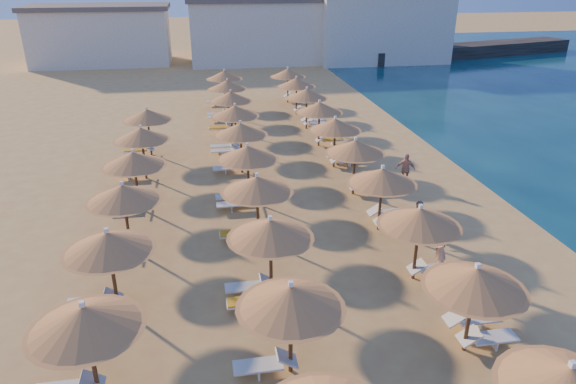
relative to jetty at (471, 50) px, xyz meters
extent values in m
plane|color=tan|center=(-29.96, -45.55, -0.75)|extent=(220.00, 220.00, 0.00)
cube|color=black|center=(0.00, 0.00, 0.00)|extent=(30.06, 11.27, 1.50)
cube|color=white|center=(-44.77, 2.17, 2.25)|extent=(15.00, 8.00, 6.00)
cube|color=#59514C|center=(-44.77, 2.17, 5.50)|extent=(15.60, 8.48, 0.50)
cube|color=white|center=(-27.22, 0.14, 2.65)|extent=(15.00, 8.00, 6.80)
cube|color=white|center=(-12.73, -1.44, 3.05)|extent=(15.00, 8.00, 7.60)
cone|color=#A3612F|center=(-26.93, -54.65, 1.70)|extent=(2.70, 2.70, 0.65)
cube|color=white|center=(-26.93, -54.65, 2.10)|extent=(0.12, 0.12, 0.14)
cylinder|color=brown|center=(-26.93, -50.83, 0.44)|extent=(0.12, 0.12, 2.38)
cone|color=#A3612F|center=(-26.93, -50.83, 1.70)|extent=(2.70, 2.70, 0.65)
cone|color=#A3612F|center=(-26.93, -50.83, 1.44)|extent=(2.91, 2.91, 0.12)
cube|color=white|center=(-26.93, -50.83, 2.10)|extent=(0.12, 0.12, 0.14)
cylinder|color=brown|center=(-26.93, -47.01, 0.44)|extent=(0.12, 0.12, 2.38)
cone|color=#A3612F|center=(-26.93, -47.01, 1.70)|extent=(2.70, 2.70, 0.65)
cone|color=#A3612F|center=(-26.93, -47.01, 1.44)|extent=(2.91, 2.91, 0.12)
cube|color=white|center=(-26.93, -47.01, 2.10)|extent=(0.12, 0.12, 0.14)
cylinder|color=brown|center=(-26.93, -43.18, 0.44)|extent=(0.12, 0.12, 2.38)
cone|color=#A3612F|center=(-26.93, -43.18, 1.70)|extent=(2.70, 2.70, 0.65)
cone|color=#A3612F|center=(-26.93, -43.18, 1.44)|extent=(2.91, 2.91, 0.12)
cube|color=white|center=(-26.93, -43.18, 2.10)|extent=(0.12, 0.12, 0.14)
cylinder|color=brown|center=(-26.93, -39.36, 0.44)|extent=(0.12, 0.12, 2.38)
cone|color=#A3612F|center=(-26.93, -39.36, 1.70)|extent=(2.70, 2.70, 0.65)
cone|color=#A3612F|center=(-26.93, -39.36, 1.44)|extent=(2.91, 2.91, 0.12)
cube|color=white|center=(-26.93, -39.36, 2.10)|extent=(0.12, 0.12, 0.14)
cylinder|color=brown|center=(-26.93, -35.54, 0.44)|extent=(0.12, 0.12, 2.38)
cone|color=#A3612F|center=(-26.93, -35.54, 1.70)|extent=(2.70, 2.70, 0.65)
cone|color=#A3612F|center=(-26.93, -35.54, 1.44)|extent=(2.91, 2.91, 0.12)
cube|color=white|center=(-26.93, -35.54, 2.10)|extent=(0.12, 0.12, 0.14)
cylinder|color=brown|center=(-26.93, -31.72, 0.44)|extent=(0.12, 0.12, 2.38)
cone|color=#A3612F|center=(-26.93, -31.72, 1.70)|extent=(2.70, 2.70, 0.65)
cone|color=#A3612F|center=(-26.93, -31.72, 1.44)|extent=(2.91, 2.91, 0.12)
cube|color=white|center=(-26.93, -31.72, 2.10)|extent=(0.12, 0.12, 0.14)
cylinder|color=brown|center=(-26.93, -27.90, 0.44)|extent=(0.12, 0.12, 2.38)
cone|color=#A3612F|center=(-26.93, -27.90, 1.70)|extent=(2.70, 2.70, 0.65)
cone|color=#A3612F|center=(-26.93, -27.90, 1.44)|extent=(2.91, 2.91, 0.12)
cube|color=white|center=(-26.93, -27.90, 2.10)|extent=(0.12, 0.12, 0.14)
cylinder|color=brown|center=(-26.93, -24.08, 0.44)|extent=(0.12, 0.12, 2.38)
cone|color=#A3612F|center=(-26.93, -24.08, 1.70)|extent=(2.70, 2.70, 0.65)
cone|color=#A3612F|center=(-26.93, -24.08, 1.44)|extent=(2.91, 2.91, 0.12)
cube|color=white|center=(-26.93, -24.08, 2.10)|extent=(0.12, 0.12, 0.14)
cylinder|color=brown|center=(-26.93, -20.26, 0.44)|extent=(0.12, 0.12, 2.38)
cone|color=#A3612F|center=(-26.93, -20.26, 1.70)|extent=(2.70, 2.70, 0.65)
cone|color=#A3612F|center=(-26.93, -20.26, 1.44)|extent=(2.91, 2.91, 0.12)
cube|color=white|center=(-26.93, -20.26, 2.10)|extent=(0.12, 0.12, 0.14)
cylinder|color=brown|center=(-32.08, -50.83, 0.44)|extent=(0.12, 0.12, 2.38)
cone|color=#A3612F|center=(-32.08, -50.83, 1.70)|extent=(2.70, 2.70, 0.65)
cone|color=#A3612F|center=(-32.08, -50.83, 1.44)|extent=(2.91, 2.91, 0.12)
cube|color=white|center=(-32.08, -50.83, 2.10)|extent=(0.12, 0.12, 0.14)
cylinder|color=brown|center=(-32.08, -47.01, 0.44)|extent=(0.12, 0.12, 2.38)
cone|color=#A3612F|center=(-32.08, -47.01, 1.70)|extent=(2.70, 2.70, 0.65)
cone|color=#A3612F|center=(-32.08, -47.01, 1.44)|extent=(2.91, 2.91, 0.12)
cube|color=white|center=(-32.08, -47.01, 2.10)|extent=(0.12, 0.12, 0.14)
cylinder|color=brown|center=(-32.08, -43.18, 0.44)|extent=(0.12, 0.12, 2.38)
cone|color=#A3612F|center=(-32.08, -43.18, 1.70)|extent=(2.70, 2.70, 0.65)
cone|color=#A3612F|center=(-32.08, -43.18, 1.44)|extent=(2.91, 2.91, 0.12)
cube|color=white|center=(-32.08, -43.18, 2.10)|extent=(0.12, 0.12, 0.14)
cylinder|color=brown|center=(-32.08, -39.36, 0.44)|extent=(0.12, 0.12, 2.38)
cone|color=#A3612F|center=(-32.08, -39.36, 1.70)|extent=(2.70, 2.70, 0.65)
cone|color=#A3612F|center=(-32.08, -39.36, 1.44)|extent=(2.91, 2.91, 0.12)
cube|color=white|center=(-32.08, -39.36, 2.10)|extent=(0.12, 0.12, 0.14)
cylinder|color=brown|center=(-32.08, -35.54, 0.44)|extent=(0.12, 0.12, 2.38)
cone|color=#A3612F|center=(-32.08, -35.54, 1.70)|extent=(2.70, 2.70, 0.65)
cone|color=#A3612F|center=(-32.08, -35.54, 1.44)|extent=(2.91, 2.91, 0.12)
cube|color=white|center=(-32.08, -35.54, 2.10)|extent=(0.12, 0.12, 0.14)
cylinder|color=brown|center=(-32.08, -31.72, 0.44)|extent=(0.12, 0.12, 2.38)
cone|color=#A3612F|center=(-32.08, -31.72, 1.70)|extent=(2.70, 2.70, 0.65)
cone|color=#A3612F|center=(-32.08, -31.72, 1.44)|extent=(2.91, 2.91, 0.12)
cube|color=white|center=(-32.08, -31.72, 2.10)|extent=(0.12, 0.12, 0.14)
cylinder|color=brown|center=(-32.08, -27.90, 0.44)|extent=(0.12, 0.12, 2.38)
cone|color=#A3612F|center=(-32.08, -27.90, 1.70)|extent=(2.70, 2.70, 0.65)
cone|color=#A3612F|center=(-32.08, -27.90, 1.44)|extent=(2.91, 2.91, 0.12)
cube|color=white|center=(-32.08, -27.90, 2.10)|extent=(0.12, 0.12, 0.14)
cylinder|color=brown|center=(-32.08, -24.08, 0.44)|extent=(0.12, 0.12, 2.38)
cone|color=#A3612F|center=(-32.08, -24.08, 1.70)|extent=(2.70, 2.70, 0.65)
cone|color=#A3612F|center=(-32.08, -24.08, 1.44)|extent=(2.91, 2.91, 0.12)
cube|color=white|center=(-32.08, -24.08, 2.10)|extent=(0.12, 0.12, 0.14)
cylinder|color=brown|center=(-32.08, -20.26, 0.44)|extent=(0.12, 0.12, 2.38)
cone|color=#A3612F|center=(-32.08, -20.26, 1.70)|extent=(2.70, 2.70, 0.65)
cone|color=#A3612F|center=(-32.08, -20.26, 1.44)|extent=(2.91, 2.91, 0.12)
cube|color=white|center=(-32.08, -20.26, 2.10)|extent=(0.12, 0.12, 0.14)
cylinder|color=brown|center=(-37.16, -50.83, 0.44)|extent=(0.12, 0.12, 2.38)
cone|color=#A3612F|center=(-37.16, -50.83, 1.70)|extent=(2.70, 2.70, 0.65)
cone|color=#A3612F|center=(-37.16, -50.83, 1.44)|extent=(2.91, 2.91, 0.12)
cube|color=white|center=(-37.16, -50.83, 2.10)|extent=(0.12, 0.12, 0.14)
cylinder|color=brown|center=(-37.16, -47.01, 0.44)|extent=(0.12, 0.12, 2.38)
cone|color=#A3612F|center=(-37.16, -47.01, 1.70)|extent=(2.70, 2.70, 0.65)
cone|color=#A3612F|center=(-37.16, -47.01, 1.44)|extent=(2.91, 2.91, 0.12)
cube|color=white|center=(-37.16, -47.01, 2.10)|extent=(0.12, 0.12, 0.14)
cylinder|color=brown|center=(-37.16, -43.18, 0.44)|extent=(0.12, 0.12, 2.38)
cone|color=#A3612F|center=(-37.16, -43.18, 1.70)|extent=(2.70, 2.70, 0.65)
cone|color=#A3612F|center=(-37.16, -43.18, 1.44)|extent=(2.91, 2.91, 0.12)
cube|color=white|center=(-37.16, -43.18, 2.10)|extent=(0.12, 0.12, 0.14)
cylinder|color=brown|center=(-37.16, -39.36, 0.44)|extent=(0.12, 0.12, 2.38)
cone|color=#A3612F|center=(-37.16, -39.36, 1.70)|extent=(2.70, 2.70, 0.65)
cone|color=#A3612F|center=(-37.16, -39.36, 1.44)|extent=(2.91, 2.91, 0.12)
cube|color=white|center=(-37.16, -39.36, 2.10)|extent=(0.12, 0.12, 0.14)
cylinder|color=brown|center=(-37.16, -35.54, 0.44)|extent=(0.12, 0.12, 2.38)
cone|color=#A3612F|center=(-37.16, -35.54, 1.70)|extent=(2.70, 2.70, 0.65)
cone|color=#A3612F|center=(-37.16, -35.54, 1.44)|extent=(2.91, 2.91, 0.12)
cube|color=white|center=(-37.16, -35.54, 2.10)|extent=(0.12, 0.12, 0.14)
cylinder|color=brown|center=(-37.16, -31.72, 0.44)|extent=(0.12, 0.12, 2.38)
cone|color=#A3612F|center=(-37.16, -31.72, 1.70)|extent=(2.70, 2.70, 0.65)
cone|color=#A3612F|center=(-37.16, -31.72, 1.44)|extent=(2.91, 2.91, 0.12)
cube|color=white|center=(-37.16, -31.72, 2.10)|extent=(0.12, 0.12, 0.14)
cube|color=silver|center=(-26.03, -50.83, -0.43)|extent=(1.36, 0.56, 0.06)
cube|color=silver|center=(-26.03, -50.83, -0.59)|extent=(0.06, 0.51, 0.32)
cube|color=silver|center=(-26.83, -50.83, -0.29)|extent=(0.58, 0.56, 0.40)
cube|color=silver|center=(-26.03, -49.93, -0.43)|extent=(1.36, 0.56, 0.06)
cube|color=silver|center=(-26.03, -49.93, -0.59)|extent=(0.06, 0.51, 0.32)
cube|color=silver|center=(-26.83, -49.93, -0.29)|extent=(0.58, 0.56, 0.40)
cube|color=silver|center=(-32.98, -50.83, -0.43)|extent=(1.36, 0.56, 0.06)
cube|color=silver|center=(-32.98, -50.83, -0.59)|extent=(0.06, 0.51, 0.32)
cube|color=silver|center=(-32.18, -50.83, -0.29)|extent=(0.58, 0.56, 0.40)
cube|color=silver|center=(-26.03, -47.01, -0.43)|extent=(1.36, 0.56, 0.06)
cube|color=silver|center=(-26.03, -47.01, -0.59)|extent=(0.06, 0.51, 0.32)
cube|color=silver|center=(-26.83, -47.01, -0.29)|extent=(0.58, 0.56, 0.40)
cube|color=silver|center=(-32.98, -47.01, -0.43)|extent=(1.36, 0.56, 0.06)
cube|color=silver|center=(-32.98, -47.01, -0.59)|extent=(0.06, 0.51, 0.32)
cube|color=silver|center=(-32.18, -47.01, -0.29)|extent=(0.58, 0.56, 0.40)
cube|color=silver|center=(-32.98, -47.91, -0.43)|extent=(1.36, 0.56, 0.06)
cube|color=silver|center=(-32.98, -47.91, -0.59)|extent=(0.06, 0.51, 0.32)
cube|color=silver|center=(-32.18, -47.91, -0.29)|extent=(0.58, 0.56, 0.40)
cube|color=orange|center=(-32.98, -47.91, -0.38)|extent=(1.30, 0.52, 0.05)
cube|color=silver|center=(-26.03, -43.18, -0.43)|extent=(1.36, 0.56, 0.06)
cube|color=silver|center=(-26.03, -43.18, -0.59)|extent=(0.06, 0.51, 0.32)
cube|color=silver|center=(-26.83, -43.18, -0.29)|extent=(0.58, 0.56, 0.40)
cube|color=orange|center=(-26.03, -43.18, -0.38)|extent=(1.30, 0.52, 0.05)
cube|color=silver|center=(-26.03, -42.28, -0.43)|extent=(1.36, 0.56, 0.06)
cube|color=silver|center=(-26.03, -42.28, -0.59)|extent=(0.06, 0.51, 0.32)
cube|color=silver|center=(-26.83, -42.28, -0.29)|extent=(0.58, 0.56, 0.40)
cube|color=silver|center=(-32.98, -43.18, -0.43)|extent=(1.36, 0.56, 0.06)
cube|color=silver|center=(-32.98, -43.18, -0.59)|extent=(0.06, 0.51, 0.32)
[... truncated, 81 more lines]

